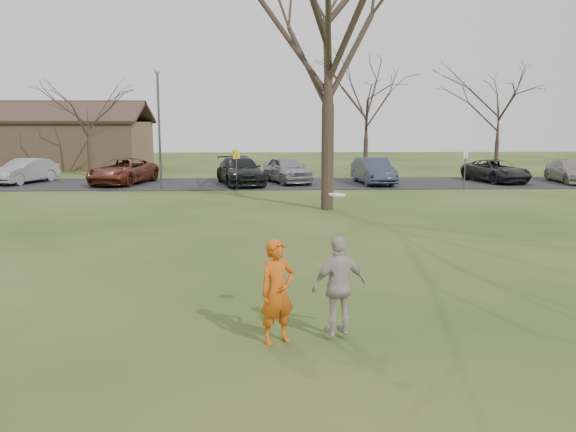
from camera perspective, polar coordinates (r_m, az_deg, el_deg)
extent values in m
plane|color=#1E380F|center=(9.39, 0.94, -13.02)|extent=(120.00, 120.00, 0.00)
cube|color=black|center=(33.87, -1.34, 3.16)|extent=(62.00, 6.50, 0.04)
imported|color=#C35010|center=(9.50, -1.04, -7.32)|extent=(0.74, 0.66, 1.70)
imported|color=gray|center=(37.05, -24.03, 4.00)|extent=(2.82, 4.49, 1.40)
imported|color=#552114|center=(34.69, -15.65, 4.19)|extent=(3.51, 5.57, 1.43)
imported|color=black|center=(33.24, -4.63, 4.36)|extent=(3.28, 5.55, 1.51)
imported|color=gray|center=(34.00, -0.11, 4.50)|extent=(3.11, 4.77, 1.51)
imported|color=#303548|center=(33.80, 8.23, 4.35)|extent=(2.02, 4.62, 1.48)
imported|color=black|center=(36.57, 19.43, 4.13)|extent=(3.15, 5.01, 1.29)
imported|color=gray|center=(37.84, 25.64, 3.90)|extent=(2.12, 4.54, 1.28)
imported|color=#B0A39D|center=(9.66, 4.96, -6.73)|extent=(1.03, 0.70, 1.62)
cylinder|color=white|center=(9.47, 4.77, 2.06)|extent=(0.27, 0.27, 0.04)
cube|color=#8C6D4C|center=(50.63, -24.99, 6.25)|extent=(20.00, 8.00, 3.50)
cube|color=#33231C|center=(52.50, -24.31, 9.11)|extent=(20.60, 4.40, 1.78)
cube|color=#38281E|center=(50.62, -25.24, 9.87)|extent=(20.60, 0.45, 0.20)
cylinder|color=#47474C|center=(31.67, -12.32, 7.94)|extent=(0.12, 0.12, 6.00)
sphere|color=beige|center=(31.77, -12.51, 13.54)|extent=(0.34, 0.34, 0.34)
cylinder|color=#47474C|center=(30.82, -4.99, 4.37)|extent=(0.06, 0.06, 2.00)
cube|color=yellow|center=(30.76, -5.02, 5.94)|extent=(0.35, 0.35, 0.45)
cylinder|color=#47474C|center=(32.52, 16.70, 4.26)|extent=(0.06, 0.06, 2.00)
cube|color=silver|center=(32.46, 16.76, 5.76)|extent=(0.35, 0.35, 0.45)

